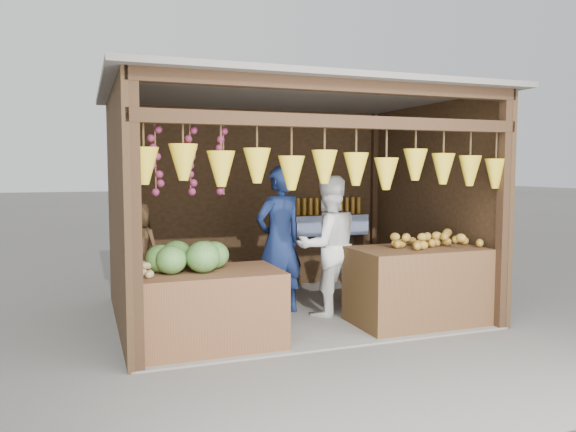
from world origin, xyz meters
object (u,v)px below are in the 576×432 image
Objects in this scene: woman_standing at (328,246)px; counter_right at (417,286)px; vendor_seated at (138,250)px; man_standing at (279,241)px; counter_left at (205,309)px.

counter_right is at bearing 135.34° from woman_standing.
woman_standing is 1.57× the size of vendor_seated.
man_standing reaches higher than woman_standing.
counter_left is 2.42m from counter_right.
man_standing is 1.07× the size of woman_standing.
man_standing is (1.09, 0.93, 0.52)m from counter_left.
vendor_seated is at bearing 117.68° from counter_left.
man_standing is at bearing -27.18° from woman_standing.
counter_right is 0.87× the size of woman_standing.
woman_standing is at bearing 138.96° from man_standing.
counter_right is at bearing -162.11° from vendor_seated.
vendor_seated reaches higher than counter_left.
vendor_seated is (-0.54, 1.03, 0.48)m from counter_left.
counter_right is (2.41, 0.01, 0.06)m from counter_left.
counter_left is 1.52m from man_standing.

